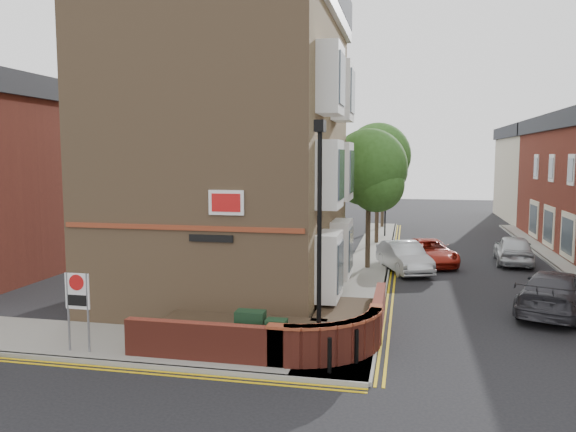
# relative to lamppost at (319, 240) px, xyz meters

# --- Properties ---
(ground) EXTENTS (120.00, 120.00, 0.00)m
(ground) POSITION_rel_lamppost_xyz_m (-1.60, -1.20, -3.34)
(ground) COLOR black
(ground) RESTS_ON ground
(pavement_corner) EXTENTS (13.00, 3.00, 0.12)m
(pavement_corner) POSITION_rel_lamppost_xyz_m (-5.10, 0.30, -3.28)
(pavement_corner) COLOR gray
(pavement_corner) RESTS_ON ground
(pavement_main) EXTENTS (2.00, 32.00, 0.12)m
(pavement_main) POSITION_rel_lamppost_xyz_m (0.40, 14.80, -3.28)
(pavement_main) COLOR gray
(pavement_main) RESTS_ON ground
(kerb_side) EXTENTS (13.00, 0.15, 0.12)m
(kerb_side) POSITION_rel_lamppost_xyz_m (-5.10, -1.20, -3.28)
(kerb_side) COLOR gray
(kerb_side) RESTS_ON ground
(kerb_main_near) EXTENTS (0.15, 32.00, 0.12)m
(kerb_main_near) POSITION_rel_lamppost_xyz_m (1.40, 14.80, -3.28)
(kerb_main_near) COLOR gray
(kerb_main_near) RESTS_ON ground
(kerb_main_far) EXTENTS (0.15, 40.00, 0.12)m
(kerb_main_far) POSITION_rel_lamppost_xyz_m (9.40, 11.80, -3.28)
(kerb_main_far) COLOR gray
(kerb_main_far) RESTS_ON ground
(yellow_lines_side) EXTENTS (13.00, 0.28, 0.01)m
(yellow_lines_side) POSITION_rel_lamppost_xyz_m (-5.10, -1.45, -3.34)
(yellow_lines_side) COLOR gold
(yellow_lines_side) RESTS_ON ground
(yellow_lines_main) EXTENTS (0.28, 32.00, 0.01)m
(yellow_lines_main) POSITION_rel_lamppost_xyz_m (1.65, 14.80, -3.34)
(yellow_lines_main) COLOR gold
(yellow_lines_main) RESTS_ON ground
(corner_building) EXTENTS (8.95, 10.40, 13.60)m
(corner_building) POSITION_rel_lamppost_xyz_m (-4.44, 6.80, 2.88)
(corner_building) COLOR #8C6B4A
(corner_building) RESTS_ON ground
(garden_wall) EXTENTS (6.80, 6.00, 1.20)m
(garden_wall) POSITION_rel_lamppost_xyz_m (-1.60, 1.30, -3.34)
(garden_wall) COLOR maroon
(garden_wall) RESTS_ON ground
(lamppost) EXTENTS (0.25, 0.50, 6.30)m
(lamppost) POSITION_rel_lamppost_xyz_m (0.00, 0.00, 0.00)
(lamppost) COLOR black
(lamppost) RESTS_ON pavement_corner
(utility_cabinet_large) EXTENTS (0.80, 0.45, 1.20)m
(utility_cabinet_large) POSITION_rel_lamppost_xyz_m (-1.90, 0.10, -2.62)
(utility_cabinet_large) COLOR #15301A
(utility_cabinet_large) RESTS_ON pavement_corner
(utility_cabinet_small) EXTENTS (0.55, 0.40, 1.10)m
(utility_cabinet_small) POSITION_rel_lamppost_xyz_m (-1.10, -0.20, -2.67)
(utility_cabinet_small) COLOR #15301A
(utility_cabinet_small) RESTS_ON pavement_corner
(bollard_near) EXTENTS (0.11, 0.11, 0.90)m
(bollard_near) POSITION_rel_lamppost_xyz_m (0.40, -0.80, -2.77)
(bollard_near) COLOR black
(bollard_near) RESTS_ON pavement_corner
(bollard_far) EXTENTS (0.11, 0.11, 0.90)m
(bollard_far) POSITION_rel_lamppost_xyz_m (1.00, -0.00, -2.77)
(bollard_far) COLOR black
(bollard_far) RESTS_ON pavement_corner
(zone_sign) EXTENTS (0.72, 0.07, 2.20)m
(zone_sign) POSITION_rel_lamppost_xyz_m (-6.60, -0.70, -1.70)
(zone_sign) COLOR slate
(zone_sign) RESTS_ON pavement_corner
(far_terrace_cream) EXTENTS (5.40, 12.40, 8.00)m
(far_terrace_cream) POSITION_rel_lamppost_xyz_m (12.90, 36.80, 0.71)
(far_terrace_cream) COLOR beige
(far_terrace_cream) RESTS_ON ground
(tree_near) EXTENTS (3.64, 3.65, 6.70)m
(tree_near) POSITION_rel_lamppost_xyz_m (0.40, 12.85, 1.36)
(tree_near) COLOR #382B1E
(tree_near) RESTS_ON pavement_main
(tree_mid) EXTENTS (4.03, 4.03, 7.42)m
(tree_mid) POSITION_rel_lamppost_xyz_m (0.40, 20.85, 1.85)
(tree_mid) COLOR #382B1E
(tree_mid) RESTS_ON pavement_main
(tree_far) EXTENTS (3.81, 3.81, 7.00)m
(tree_far) POSITION_rel_lamppost_xyz_m (0.40, 28.85, 1.57)
(tree_far) COLOR #382B1E
(tree_far) RESTS_ON pavement_main
(traffic_light_assembly) EXTENTS (0.20, 0.16, 4.20)m
(traffic_light_assembly) POSITION_rel_lamppost_xyz_m (0.80, 23.80, -0.56)
(traffic_light_assembly) COLOR black
(traffic_light_assembly) RESTS_ON pavement_main
(silver_car_near) EXTENTS (2.89, 4.57, 1.42)m
(silver_car_near) POSITION_rel_lamppost_xyz_m (2.14, 12.70, -2.63)
(silver_car_near) COLOR #B4B9BD
(silver_car_near) RESTS_ON ground
(red_car_main) EXTENTS (3.15, 4.95, 1.27)m
(red_car_main) POSITION_rel_lamppost_xyz_m (3.37, 14.80, -2.71)
(red_car_main) COLOR #9D1D11
(red_car_main) RESTS_ON ground
(grey_car_far) EXTENTS (3.89, 5.59, 1.50)m
(grey_car_far) POSITION_rel_lamppost_xyz_m (7.40, 6.54, -2.59)
(grey_car_far) COLOR #302F34
(grey_car_far) RESTS_ON ground
(silver_car_far) EXTENTS (2.08, 4.48, 1.48)m
(silver_car_far) POSITION_rel_lamppost_xyz_m (7.62, 15.91, -2.60)
(silver_car_far) COLOR #B6BABE
(silver_car_far) RESTS_ON ground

